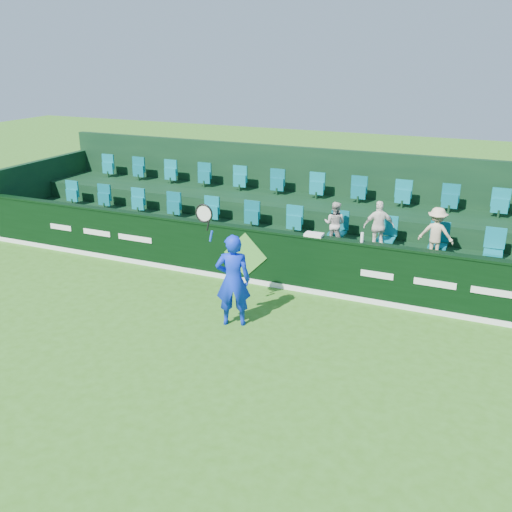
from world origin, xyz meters
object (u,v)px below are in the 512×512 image
at_px(tennis_player, 233,280).
at_px(spectator_middle, 379,226).
at_px(spectator_right, 436,234).
at_px(towel, 314,235).
at_px(drinks_bottle, 362,237).
at_px(spectator_left, 335,224).

xyz_separation_m(tennis_player, spectator_middle, (2.16, 3.28, 0.44)).
height_order(spectator_right, towel, spectator_right).
height_order(tennis_player, towel, tennis_player).
bearing_deg(spectator_middle, spectator_right, 159.07).
relative_size(towel, drinks_bottle, 1.87).
distance_m(spectator_right, towel, 2.72).
relative_size(spectator_left, drinks_bottle, 5.01).
xyz_separation_m(spectator_right, drinks_bottle, (-1.40, -1.12, 0.06)).
distance_m(spectator_left, drinks_bottle, 1.46).
xyz_separation_m(spectator_middle, drinks_bottle, (-0.12, -1.12, 0.06)).
bearing_deg(spectator_right, spectator_left, 2.83).
height_order(tennis_player, spectator_left, tennis_player).
bearing_deg(spectator_middle, towel, 22.14).
xyz_separation_m(tennis_player, spectator_right, (3.43, 3.28, 0.43)).
height_order(spectator_left, spectator_right, spectator_right).
bearing_deg(towel, spectator_left, 82.38).
height_order(towel, drinks_bottle, drinks_bottle).
xyz_separation_m(tennis_player, drinks_bottle, (2.03, 2.16, 0.49)).
xyz_separation_m(spectator_left, spectator_right, (2.32, 0.00, 0.06)).
bearing_deg(spectator_left, spectator_right, -177.54).
height_order(spectator_left, spectator_middle, spectator_middle).
relative_size(spectator_right, towel, 2.96).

